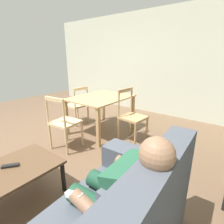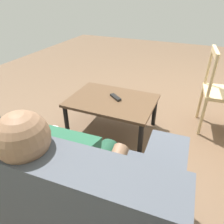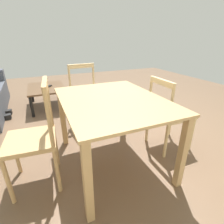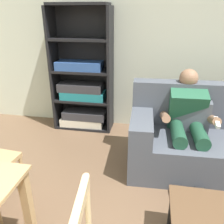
{
  "view_description": "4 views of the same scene",
  "coord_description": "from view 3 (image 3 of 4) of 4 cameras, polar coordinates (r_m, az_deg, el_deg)",
  "views": [
    {
      "loc": [
        1.49,
        2.61,
        1.53
      ],
      "look_at": [
        -0.08,
        1.4,
        0.9
      ],
      "focal_mm": 28.12,
      "sensor_mm": 36.0,
      "label": 1
    },
    {
      "loc": [
        0.09,
        2.73,
        1.49
      ],
      "look_at": [
        0.9,
        0.82,
        0.24
      ],
      "focal_mm": 33.95,
      "sensor_mm": 36.0,
      "label": 2
    },
    {
      "loc": [
        -2.59,
        0.92,
        1.29
      ],
      "look_at": [
        -1.14,
        0.3,
        0.6
      ],
      "focal_mm": 27.47,
      "sensor_mm": 36.0,
      "label": 3
    },
    {
      "loc": [
        0.25,
        -0.43,
        1.7
      ],
      "look_at": [
        -0.08,
        1.4,
        0.9
      ],
      "focal_mm": 37.73,
      "sensor_mm": 36.0,
      "label": 4
    }
  ],
  "objects": [
    {
      "name": "dining_table",
      "position": [
        1.71,
        0.0,
        1.04
      ],
      "size": [
        1.24,
        0.95,
        0.74
      ],
      "color": "tan",
      "rests_on": "ground_plane"
    },
    {
      "name": "dining_chair_near_wall",
      "position": [
        1.67,
        -24.49,
        -8.11
      ],
      "size": [
        0.45,
        0.45,
        0.98
      ],
      "color": "tan",
      "rests_on": "ground_plane"
    },
    {
      "name": "coffee_table",
      "position": [
        3.62,
        -20.96,
        7.06
      ],
      "size": [
        0.94,
        0.67,
        0.4
      ],
      "color": "brown",
      "rests_on": "ground_plane"
    },
    {
      "name": "tv_remote",
      "position": [
        3.58,
        -20.38,
        8.0
      ],
      "size": [
        0.17,
        0.14,
        0.02
      ],
      "primitive_type": "cube",
      "rotation": [
        0.0,
        0.0,
        0.92
      ],
      "color": "black",
      "rests_on": "coffee_table"
    },
    {
      "name": "ground_plane",
      "position": [
        3.04,
        -3.38,
        -1.57
      ],
      "size": [
        8.18,
        8.18,
        0.0
      ],
      "primitive_type": "plane",
      "color": "brown"
    },
    {
      "name": "dining_chair_facing_couch",
      "position": [
        2.61,
        -8.36,
        4.93
      ],
      "size": [
        0.46,
        0.46,
        0.93
      ],
      "color": "#D1B27F",
      "rests_on": "ground_plane"
    },
    {
      "name": "dining_chair_by_doorway",
      "position": [
        2.17,
        18.44,
        -0.71
      ],
      "size": [
        0.43,
        0.43,
        0.88
      ],
      "color": "#D1B27F",
      "rests_on": "ground_plane"
    }
  ]
}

